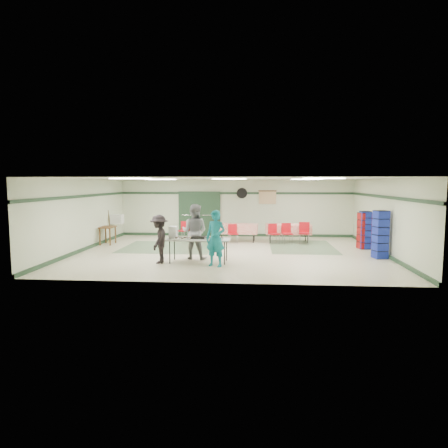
# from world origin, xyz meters

# --- Properties ---
(floor) EXTENTS (11.00, 11.00, 0.00)m
(floor) POSITION_xyz_m (0.00, 0.00, 0.00)
(floor) COLOR beige
(floor) RESTS_ON ground
(ceiling) EXTENTS (11.00, 11.00, 0.00)m
(ceiling) POSITION_xyz_m (0.00, 0.00, 2.70)
(ceiling) COLOR silver
(ceiling) RESTS_ON wall_back
(wall_back) EXTENTS (11.00, 0.00, 11.00)m
(wall_back) POSITION_xyz_m (0.00, 4.50, 1.35)
(wall_back) COLOR beige
(wall_back) RESTS_ON floor
(wall_front) EXTENTS (11.00, 0.00, 11.00)m
(wall_front) POSITION_xyz_m (0.00, -4.50, 1.35)
(wall_front) COLOR beige
(wall_front) RESTS_ON floor
(wall_left) EXTENTS (0.00, 9.00, 9.00)m
(wall_left) POSITION_xyz_m (-5.50, 0.00, 1.35)
(wall_left) COLOR beige
(wall_left) RESTS_ON floor
(wall_right) EXTENTS (0.00, 9.00, 9.00)m
(wall_right) POSITION_xyz_m (5.50, 0.00, 1.35)
(wall_right) COLOR beige
(wall_right) RESTS_ON floor
(trim_back) EXTENTS (11.00, 0.06, 0.10)m
(trim_back) POSITION_xyz_m (0.00, 4.47, 2.05)
(trim_back) COLOR #1F3A25
(trim_back) RESTS_ON wall_back
(baseboard_back) EXTENTS (11.00, 0.06, 0.12)m
(baseboard_back) POSITION_xyz_m (0.00, 4.47, 0.06)
(baseboard_back) COLOR #1F3A25
(baseboard_back) RESTS_ON floor
(trim_left) EXTENTS (0.06, 9.00, 0.10)m
(trim_left) POSITION_xyz_m (-5.47, 0.00, 2.05)
(trim_left) COLOR #1F3A25
(trim_left) RESTS_ON wall_back
(baseboard_left) EXTENTS (0.06, 9.00, 0.12)m
(baseboard_left) POSITION_xyz_m (-5.47, 0.00, 0.06)
(baseboard_left) COLOR #1F3A25
(baseboard_left) RESTS_ON floor
(trim_right) EXTENTS (0.06, 9.00, 0.10)m
(trim_right) POSITION_xyz_m (5.47, 0.00, 2.05)
(trim_right) COLOR #1F3A25
(trim_right) RESTS_ON wall_back
(baseboard_right) EXTENTS (0.06, 9.00, 0.12)m
(baseboard_right) POSITION_xyz_m (5.47, 0.00, 0.06)
(baseboard_right) COLOR #1F3A25
(baseboard_right) RESTS_ON floor
(green_patch_a) EXTENTS (3.50, 3.00, 0.01)m
(green_patch_a) POSITION_xyz_m (-2.50, 1.00, 0.00)
(green_patch_a) COLOR #627D5B
(green_patch_a) RESTS_ON floor
(green_patch_b) EXTENTS (2.50, 3.50, 0.01)m
(green_patch_b) POSITION_xyz_m (2.80, 1.50, 0.00)
(green_patch_b) COLOR #627D5B
(green_patch_b) RESTS_ON floor
(double_door_left) EXTENTS (0.90, 0.06, 2.10)m
(double_door_left) POSITION_xyz_m (-2.20, 4.44, 1.05)
(double_door_left) COLOR gray
(double_door_left) RESTS_ON floor
(double_door_right) EXTENTS (0.90, 0.06, 2.10)m
(double_door_right) POSITION_xyz_m (-1.25, 4.44, 1.05)
(double_door_right) COLOR gray
(double_door_right) RESTS_ON floor
(door_frame) EXTENTS (2.00, 0.03, 2.15)m
(door_frame) POSITION_xyz_m (-1.73, 4.42, 1.05)
(door_frame) COLOR #1F3A25
(door_frame) RESTS_ON floor
(wall_fan) EXTENTS (0.50, 0.10, 0.50)m
(wall_fan) POSITION_xyz_m (0.30, 4.44, 2.05)
(wall_fan) COLOR black
(wall_fan) RESTS_ON wall_back
(scroll_banner) EXTENTS (0.80, 0.02, 0.60)m
(scroll_banner) POSITION_xyz_m (1.50, 4.44, 1.85)
(scroll_banner) COLOR tan
(scroll_banner) RESTS_ON wall_back
(serving_table) EXTENTS (2.03, 0.87, 0.76)m
(serving_table) POSITION_xyz_m (-0.87, -1.87, 0.72)
(serving_table) COLOR #AEAFAA
(serving_table) RESTS_ON floor
(sheet_tray_right) EXTENTS (0.57, 0.44, 0.02)m
(sheet_tray_right) POSITION_xyz_m (-0.36, -1.93, 0.77)
(sheet_tray_right) COLOR silver
(sheet_tray_right) RESTS_ON serving_table
(sheet_tray_mid) EXTENTS (0.55, 0.42, 0.02)m
(sheet_tray_mid) POSITION_xyz_m (-0.93, -1.78, 0.77)
(sheet_tray_mid) COLOR silver
(sheet_tray_mid) RESTS_ON serving_table
(sheet_tray_left) EXTENTS (0.60, 0.46, 0.02)m
(sheet_tray_left) POSITION_xyz_m (-1.39, -1.99, 0.77)
(sheet_tray_left) COLOR silver
(sheet_tray_left) RESTS_ON serving_table
(baking_pan) EXTENTS (0.45, 0.29, 0.08)m
(baking_pan) POSITION_xyz_m (-0.88, -1.86, 0.80)
(baking_pan) COLOR black
(baking_pan) RESTS_ON serving_table
(foam_box_stack) EXTENTS (0.25, 0.23, 0.39)m
(foam_box_stack) POSITION_xyz_m (-1.70, -1.80, 0.96)
(foam_box_stack) COLOR white
(foam_box_stack) RESTS_ON serving_table
(volunteer_teal) EXTENTS (0.74, 0.61, 1.73)m
(volunteer_teal) POSITION_xyz_m (-0.26, -2.45, 0.86)
(volunteer_teal) COLOR #147889
(volunteer_teal) RESTS_ON floor
(volunteer_grey) EXTENTS (1.01, 0.86, 1.84)m
(volunteer_grey) POSITION_xyz_m (-1.08, -1.33, 0.92)
(volunteer_grey) COLOR gray
(volunteer_grey) RESTS_ON floor
(volunteer_dark) EXTENTS (0.59, 1.01, 1.54)m
(volunteer_dark) POSITION_xyz_m (-2.09, -2.10, 0.77)
(volunteer_dark) COLOR black
(volunteer_dark) RESTS_ON floor
(dining_table_a) EXTENTS (1.92, 0.90, 0.77)m
(dining_table_a) POSITION_xyz_m (2.36, 2.74, 0.57)
(dining_table_a) COLOR red
(dining_table_a) RESTS_ON floor
(dining_table_b) EXTENTS (1.79, 0.88, 0.77)m
(dining_table_b) POSITION_xyz_m (0.16, 2.74, 0.57)
(dining_table_b) COLOR red
(dining_table_b) RESTS_ON floor
(chair_a) EXTENTS (0.48, 0.48, 0.87)m
(chair_a) POSITION_xyz_m (2.25, 2.18, 0.53)
(chair_a) COLOR red
(chair_a) RESTS_ON floor
(chair_b) EXTENTS (0.51, 0.51, 0.85)m
(chair_b) POSITION_xyz_m (1.70, 2.17, 0.52)
(chair_b) COLOR red
(chair_b) RESTS_ON floor
(chair_c) EXTENTS (0.48, 0.48, 0.92)m
(chair_c) POSITION_xyz_m (2.97, 2.18, 0.56)
(chair_c) COLOR red
(chair_c) RESTS_ON floor
(chair_d) EXTENTS (0.45, 0.45, 0.81)m
(chair_d) POSITION_xyz_m (0.00, 2.17, 0.49)
(chair_d) COLOR red
(chair_d) RESTS_ON floor
(chair_loose_a) EXTENTS (0.54, 0.54, 0.82)m
(chair_loose_a) POSITION_xyz_m (-1.79, 3.20, 0.50)
(chair_loose_a) COLOR red
(chair_loose_a) RESTS_ON floor
(chair_loose_b) EXTENTS (0.49, 0.49, 0.82)m
(chair_loose_b) POSITION_xyz_m (-2.23, 3.02, 0.50)
(chair_loose_b) COLOR red
(chair_loose_b) RESTS_ON floor
(crate_stack_blue_a) EXTENTS (0.39, 0.39, 1.46)m
(crate_stack_blue_a) POSITION_xyz_m (5.15, 1.18, 0.73)
(crate_stack_blue_a) COLOR navy
(crate_stack_blue_a) RESTS_ON floor
(crate_stack_red) EXTENTS (0.52, 0.52, 1.40)m
(crate_stack_red) POSITION_xyz_m (5.15, 1.23, 0.70)
(crate_stack_red) COLOR maroon
(crate_stack_red) RESTS_ON floor
(crate_stack_blue_b) EXTENTS (0.50, 0.50, 1.62)m
(crate_stack_blue_b) POSITION_xyz_m (5.15, -0.75, 0.81)
(crate_stack_blue_b) COLOR navy
(crate_stack_blue_b) RESTS_ON floor
(printer_table) EXTENTS (0.53, 0.82, 0.74)m
(printer_table) POSITION_xyz_m (-5.15, 1.52, 0.63)
(printer_table) COLOR brown
(printer_table) RESTS_ON floor
(office_printer) EXTENTS (0.53, 0.47, 0.40)m
(office_printer) POSITION_xyz_m (-5.15, 2.68, 0.94)
(office_printer) COLOR silver
(office_printer) RESTS_ON printer_table
(broom) EXTENTS (0.05, 0.22, 1.36)m
(broom) POSITION_xyz_m (-5.23, 1.95, 0.71)
(broom) COLOR brown
(broom) RESTS_ON floor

